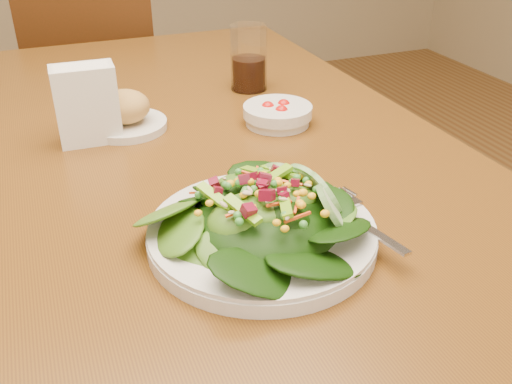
% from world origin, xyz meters
% --- Properties ---
extents(dining_table, '(0.90, 1.40, 0.75)m').
position_xyz_m(dining_table, '(0.00, 0.00, 0.65)').
color(dining_table, brown).
rests_on(dining_table, ground_plane).
extents(chair_far, '(0.47, 0.47, 0.86)m').
position_xyz_m(chair_far, '(-0.03, 0.92, 0.46)').
color(chair_far, '#3E1C09').
rests_on(chair_far, ground_plane).
extents(salad_plate, '(0.29, 0.29, 0.08)m').
position_xyz_m(salad_plate, '(0.02, -0.35, 0.78)').
color(salad_plate, silver).
rests_on(salad_plate, dining_table).
extents(bread_plate, '(0.14, 0.14, 0.07)m').
position_xyz_m(bread_plate, '(-0.08, 0.07, 0.78)').
color(bread_plate, silver).
rests_on(bread_plate, dining_table).
extents(tomato_bowl, '(0.13, 0.13, 0.04)m').
position_xyz_m(tomato_bowl, '(0.19, -0.01, 0.77)').
color(tomato_bowl, silver).
rests_on(tomato_bowl, dining_table).
extents(drinking_glass, '(0.08, 0.08, 0.14)m').
position_xyz_m(drinking_glass, '(0.21, 0.19, 0.81)').
color(drinking_glass, silver).
rests_on(drinking_glass, dining_table).
extents(napkin_holder, '(0.10, 0.06, 0.13)m').
position_xyz_m(napkin_holder, '(-0.14, 0.04, 0.82)').
color(napkin_holder, white).
rests_on(napkin_holder, dining_table).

